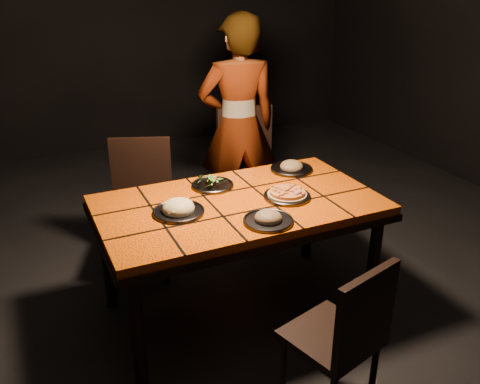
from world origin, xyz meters
name	(u,v)px	position (x,y,z in m)	size (l,w,h in m)	color
room_shell	(239,69)	(0.00, 0.00, 1.50)	(6.04, 7.04, 3.08)	black
dining_table	(239,213)	(0.00, 0.00, 0.67)	(1.62, 0.92, 0.75)	#FF6208
chair_near	(346,332)	(0.10, -0.95, 0.48)	(0.46, 0.46, 0.83)	black
chair_far_left	(141,197)	(-0.38, 0.78, 0.53)	(0.54, 0.54, 0.92)	black
chair_far_right	(249,163)	(0.53, 0.96, 0.57)	(0.49, 0.49, 1.00)	black
diner	(238,127)	(0.48, 1.05, 0.85)	(0.62, 0.41, 1.71)	brown
plate_pizza	(287,195)	(0.28, -0.08, 0.77)	(0.32, 0.32, 0.04)	#3C3B41
plate_pasta	(178,209)	(-0.36, -0.01, 0.77)	(0.28, 0.28, 0.09)	#3C3B41
plate_salad	(212,183)	(-0.06, 0.26, 0.78)	(0.26, 0.26, 0.07)	#3C3B41
plate_mushroom_a	(268,218)	(0.03, -0.31, 0.77)	(0.27, 0.27, 0.09)	#3C3B41
plate_mushroom_b	(291,167)	(0.52, 0.30, 0.77)	(0.28, 0.28, 0.09)	#3C3B41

